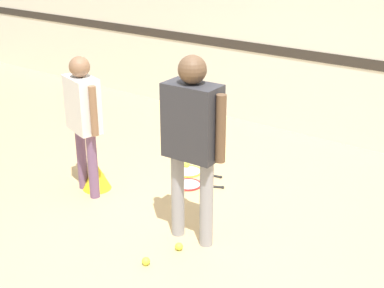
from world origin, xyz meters
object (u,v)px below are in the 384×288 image
(tennis_ball_near_instructor, at_px, (146,261))
(person_instructor, at_px, (192,131))
(tennis_ball_by_spare_racket, at_px, (187,165))
(training_cone, at_px, (96,175))
(racket_second_spare, at_px, (190,185))
(racket_spare_on_floor, at_px, (190,171))
(person_student_left, at_px, (83,111))
(tennis_ball_stray_left, at_px, (179,246))

(tennis_ball_near_instructor, bearing_deg, person_instructor, 83.63)
(tennis_ball_by_spare_racket, bearing_deg, training_cone, -114.14)
(person_instructor, bearing_deg, racket_second_spare, 124.95)
(racket_spare_on_floor, bearing_deg, tennis_ball_by_spare_racket, 131.11)
(person_instructor, distance_m, person_student_left, 1.35)
(person_instructor, bearing_deg, tennis_ball_near_instructor, -99.40)
(tennis_ball_by_spare_racket, xyz_separation_m, tennis_ball_stray_left, (0.93, -1.32, 0.00))
(person_instructor, xyz_separation_m, racket_second_spare, (-0.62, 0.79, -0.97))
(tennis_ball_near_instructor, height_order, training_cone, training_cone)
(racket_spare_on_floor, height_order, tennis_ball_near_instructor, tennis_ball_near_instructor)
(person_student_left, bearing_deg, racket_spare_on_floor, 78.88)
(racket_spare_on_floor, distance_m, training_cone, 1.03)
(tennis_ball_stray_left, bearing_deg, person_instructor, 95.26)
(person_instructor, relative_size, tennis_ball_near_instructor, 23.99)
(tennis_ball_stray_left, bearing_deg, tennis_ball_by_spare_racket, 125.38)
(tennis_ball_near_instructor, relative_size, training_cone, 0.22)
(person_instructor, xyz_separation_m, racket_spare_on_floor, (-0.81, 1.04, -0.97))
(training_cone, bearing_deg, tennis_ball_stray_left, -15.43)
(tennis_ball_by_spare_racket, distance_m, training_cone, 1.04)
(person_student_left, relative_size, racket_second_spare, 2.64)
(racket_second_spare, height_order, tennis_ball_stray_left, tennis_ball_stray_left)
(racket_spare_on_floor, distance_m, tennis_ball_stray_left, 1.50)
(person_instructor, relative_size, tennis_ball_stray_left, 23.99)
(tennis_ball_stray_left, bearing_deg, training_cone, 164.57)
(racket_second_spare, distance_m, tennis_ball_stray_left, 1.18)
(tennis_ball_by_spare_racket, bearing_deg, person_instructor, -50.55)
(person_student_left, bearing_deg, person_instructor, 14.28)
(racket_second_spare, xyz_separation_m, tennis_ball_stray_left, (0.64, -0.99, 0.02))
(person_student_left, bearing_deg, training_cone, 106.88)
(racket_spare_on_floor, distance_m, racket_second_spare, 0.32)
(tennis_ball_by_spare_racket, xyz_separation_m, training_cone, (-0.42, -0.94, 0.11))
(racket_spare_on_floor, bearing_deg, racket_second_spare, -66.02)
(person_instructor, height_order, training_cone, person_instructor)
(racket_second_spare, relative_size, tennis_ball_stray_left, 7.90)
(racket_second_spare, bearing_deg, tennis_ball_by_spare_racket, 106.38)
(racket_second_spare, bearing_deg, person_instructor, -78.48)
(person_instructor, distance_m, tennis_ball_stray_left, 0.97)
(person_instructor, height_order, person_student_left, person_instructor)
(tennis_ball_by_spare_racket, bearing_deg, tennis_ball_near_instructor, -62.33)
(person_student_left, relative_size, tennis_ball_by_spare_racket, 20.85)
(person_student_left, relative_size, racket_spare_on_floor, 2.44)
(training_cone, bearing_deg, racket_second_spare, 40.78)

